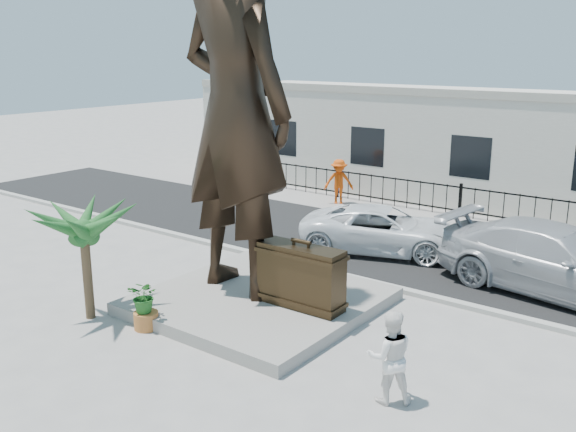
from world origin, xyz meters
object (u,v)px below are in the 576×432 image
object	(u,v)px
statue	(235,112)
suitcase	(301,276)
car_white	(383,230)
tourist	(390,357)

from	to	relation	value
statue	suitcase	bearing A→B (deg)	-177.39
suitcase	car_white	distance (m)	5.78
statue	car_white	xyz separation A→B (m)	(1.03, 5.64, -4.03)
statue	tourist	distance (m)	7.00
statue	car_white	bearing A→B (deg)	-96.39
suitcase	tourist	distance (m)	4.02
statue	suitcase	xyz separation A→B (m)	(1.98, -0.05, -3.71)
statue	tourist	world-z (taller)	statue
tourist	suitcase	bearing A→B (deg)	-69.33
tourist	car_white	size ratio (longest dim) A/B	0.34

